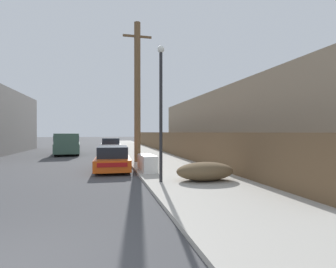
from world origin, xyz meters
TOP-DOWN VIEW (x-y plane):
  - sidewalk_curb at (5.30, 23.50)m, footprint 4.20×63.00m
  - discarded_fridge at (3.73, 8.66)m, footprint 0.73×1.86m
  - parked_sports_car_red at (2.16, 10.33)m, footprint 1.89×4.78m
  - car_parked_mid at (2.32, 22.28)m, footprint 1.86×4.09m
  - pickup_truck at (-1.37, 20.34)m, footprint 2.43×5.50m
  - utility_pole at (3.75, 12.72)m, footprint 1.80×0.39m
  - street_lamp at (3.78, 5.80)m, footprint 0.26×0.26m
  - brush_pile at (5.49, 5.71)m, footprint 2.26×1.39m
  - wooden_fence at (7.25, 21.34)m, footprint 0.08×40.40m
  - building_right_house at (12.06, 14.49)m, footprint 6.00×23.22m

SIDE VIEW (x-z plane):
  - sidewalk_curb at x=5.30m, z-range 0.00..0.12m
  - brush_pile at x=5.49m, z-range 0.12..0.82m
  - discarded_fridge at x=3.73m, z-range 0.11..0.89m
  - parked_sports_car_red at x=2.16m, z-range -0.05..1.19m
  - car_parked_mid at x=2.32m, z-range -0.05..1.35m
  - pickup_truck at x=-1.37m, z-range 0.00..1.86m
  - wooden_fence at x=7.25m, z-range 0.12..1.96m
  - building_right_house at x=12.06m, z-range 0.00..4.87m
  - street_lamp at x=3.78m, z-range 0.50..5.57m
  - utility_pole at x=3.75m, z-range 0.19..8.93m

